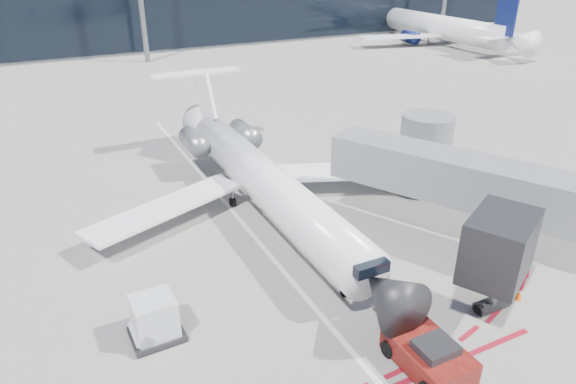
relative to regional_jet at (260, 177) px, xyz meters
name	(u,v)px	position (x,y,z in m)	size (l,w,h in m)	color
ground	(256,239)	(-1.59, -2.91, -2.11)	(260.00, 260.00, 0.00)	slate
apron_centerline	(242,222)	(-1.59, -0.91, -2.10)	(0.25, 40.00, 0.01)	silver
jet_bridge	(445,174)	(8.20, -5.92, 0.90)	(10.03, 15.20, 4.90)	gray
regional_jet	(260,177)	(0.00, 0.00, 0.00)	(20.45, 25.22, 6.32)	white
pushback_tug	(429,354)	(0.49, -14.16, -1.52)	(2.21, 5.13, 1.33)	#500C0B
uld_container	(155,319)	(-8.11, -8.15, -1.17)	(2.07, 1.78, 1.89)	black
safety_cone_right	(519,295)	(6.75, -12.80, -1.89)	(0.31, 0.31, 0.43)	#F85505
bg_airliner_2	(438,10)	(47.13, 39.48, 2.90)	(30.96, 32.79, 10.02)	white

